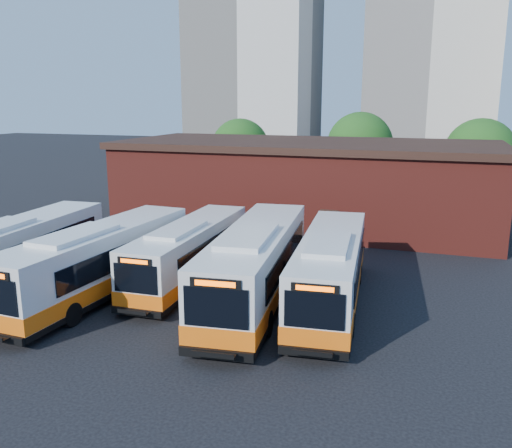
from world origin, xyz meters
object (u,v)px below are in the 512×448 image
(bus_east, at_px, (330,273))
(bus_mideast, at_px, (256,268))
(transit_worker, at_px, (197,321))
(bus_west, at_px, (99,264))
(bus_midwest, at_px, (190,254))
(bus_farwest, at_px, (17,255))

(bus_east, bearing_deg, bus_mideast, -172.42)
(transit_worker, bearing_deg, bus_east, -55.82)
(bus_west, xyz_separation_m, transit_worker, (6.82, -3.39, -0.69))
(bus_midwest, distance_m, bus_east, 7.81)
(bus_east, bearing_deg, bus_midwest, 166.97)
(bus_east, height_order, transit_worker, bus_east)
(bus_farwest, relative_size, transit_worker, 7.04)
(bus_farwest, distance_m, bus_midwest, 8.92)
(bus_east, relative_size, transit_worker, 6.95)
(bus_west, relative_size, bus_east, 1.02)
(bus_midwest, height_order, transit_worker, bus_midwest)
(bus_farwest, relative_size, bus_midwest, 1.09)
(bus_west, height_order, transit_worker, bus_west)
(transit_worker, bearing_deg, bus_farwest, 53.63)
(bus_midwest, distance_m, transit_worker, 7.75)
(transit_worker, bearing_deg, bus_mideast, -28.84)
(bus_farwest, relative_size, bus_east, 1.01)
(bus_midwest, xyz_separation_m, bus_east, (7.75, -1.00, 0.10))
(bus_mideast, height_order, transit_worker, bus_mideast)
(bus_farwest, bearing_deg, transit_worker, -19.73)
(bus_midwest, bearing_deg, bus_mideast, -24.32)
(bus_farwest, height_order, bus_midwest, bus_farwest)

